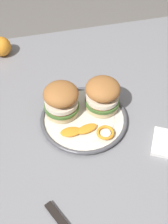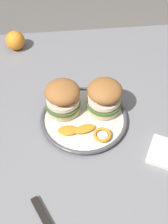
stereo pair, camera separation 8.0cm
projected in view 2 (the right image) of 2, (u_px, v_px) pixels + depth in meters
dining_table at (100, 149)px, 0.97m from camera, size 1.49×1.04×0.76m
dinner_plate at (84, 119)px, 0.93m from camera, size 0.26×0.26×0.02m
sandwich_half_left at (63, 97)px, 0.90m from camera, size 0.11×0.11×0.10m
sandwich_half_right at (104, 96)px, 0.91m from camera, size 0.12×0.12×0.10m
orange_peel_curled at (102, 135)px, 0.87m from camera, size 0.06×0.06×0.01m
orange_peel_strip_long at (85, 129)px, 0.88m from camera, size 0.07×0.04×0.01m
orange_peel_strip_short at (68, 132)px, 0.88m from camera, size 0.06×0.04×0.01m
whole_orange at (15, 40)px, 1.14m from camera, size 0.07×0.07×0.07m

